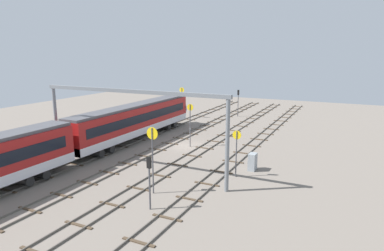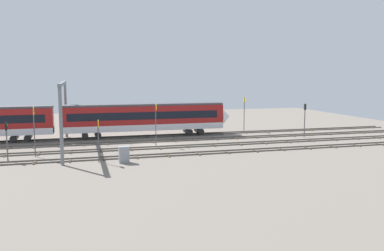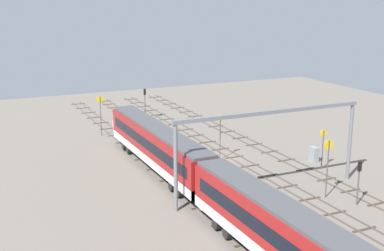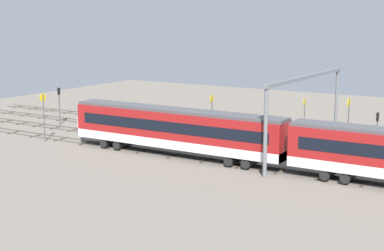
{
  "view_description": "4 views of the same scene",
  "coord_description": "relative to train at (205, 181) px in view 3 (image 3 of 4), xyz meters",
  "views": [
    {
      "loc": [
        -37.52,
        -18.98,
        11.71
      ],
      "look_at": [
        4.27,
        1.31,
        1.73
      ],
      "focal_mm": 31.87,
      "sensor_mm": 36.0,
      "label": 1
    },
    {
      "loc": [
        -9.81,
        -53.24,
        9.3
      ],
      "look_at": [
        5.97,
        3.35,
        1.97
      ],
      "focal_mm": 38.6,
      "sensor_mm": 36.0,
      "label": 2
    },
    {
      "loc": [
        -50.16,
        26.5,
        18.49
      ],
      "look_at": [
        4.43,
        1.06,
        3.32
      ],
      "focal_mm": 47.21,
      "sensor_mm": 36.0,
      "label": 3
    },
    {
      "loc": [
        -32.41,
        56.35,
        14.11
      ],
      "look_at": [
        2.1,
        0.39,
        1.86
      ],
      "focal_mm": 54.55,
      "sensor_mm": 36.0,
      "label": 4
    }
  ],
  "objects": [
    {
      "name": "signal_light_trackside_departure",
      "position": [
        34.69,
        -6.81,
        0.56
      ],
      "size": [
        0.31,
        0.32,
        4.96
      ],
      "color": "#4C4C51",
      "rests_on": "ground"
    },
    {
      "name": "track_near_foreground",
      "position": [
        12.13,
        -14.98,
        -2.59
      ],
      "size": [
        82.66,
        2.4,
        0.16
      ],
      "color": "#59544C",
      "rests_on": "ground"
    },
    {
      "name": "track_middle",
      "position": [
        12.13,
        -4.99,
        -2.59
      ],
      "size": [
        82.66,
        2.4,
        0.16
      ],
      "color": "#59544C",
      "rests_on": "ground"
    },
    {
      "name": "track_second_near",
      "position": [
        12.13,
        -9.99,
        -2.59
      ],
      "size": [
        82.66,
        2.4,
        0.16
      ],
      "color": "#59544C",
      "rests_on": "ground"
    },
    {
      "name": "speed_sign_far_trackside",
      "position": [
        28.67,
        1.83,
        0.94
      ],
      "size": [
        0.14,
        0.92,
        5.58
      ],
      "color": "#4C4C51",
      "rests_on": "ground"
    },
    {
      "name": "speed_sign_near_foreground",
      "position": [
        -2.45,
        -11.69,
        1.14
      ],
      "size": [
        0.14,
        1.04,
        5.74
      ],
      "color": "#4C4C51",
      "rests_on": "ground"
    },
    {
      "name": "overhead_gantry",
      "position": [
        0.65,
        -7.27,
        3.75
      ],
      "size": [
        0.4,
        20.28,
        8.35
      ],
      "color": "slate",
      "rests_on": "ground"
    },
    {
      "name": "track_with_train",
      "position": [
        12.13,
        -0.0,
        -2.59
      ],
      "size": [
        82.66,
        2.4,
        0.16
      ],
      "color": "#59544C",
      "rests_on": "ground"
    },
    {
      "name": "speed_sign_distant_end",
      "position": [
        12.12,
        -7.99,
        0.79
      ],
      "size": [
        0.14,
        0.84,
        5.46
      ],
      "color": "#4C4C51",
      "rests_on": "ground"
    },
    {
      "name": "relay_cabinet",
      "position": [
        6.88,
        -17.61,
        -1.78
      ],
      "size": [
        1.1,
        0.71,
        1.75
      ],
      "color": "gray",
      "rests_on": "ground"
    },
    {
      "name": "train",
      "position": [
        0.0,
        0.0,
        0.0
      ],
      "size": [
        50.4,
        3.24,
        4.8
      ],
      "color": "maroon",
      "rests_on": "ground"
    },
    {
      "name": "ground_plane",
      "position": [
        12.13,
        -7.49,
        -2.66
      ],
      "size": [
        98.66,
        98.66,
        0.0
      ],
      "primitive_type": "plane",
      "color": "slate"
    },
    {
      "name": "speed_sign_mid_trackside",
      "position": [
        4.35,
        -16.7,
        0.27
      ],
      "size": [
        0.14,
        0.84,
        4.55
      ],
      "color": "#4C4C51",
      "rests_on": "ground"
    },
    {
      "name": "signal_light_trackside_approach",
      "position": [
        -5.14,
        -13.09,
        0.11
      ],
      "size": [
        0.31,
        0.32,
        4.2
      ],
      "color": "#4C4C51",
      "rests_on": "ground"
    }
  ]
}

